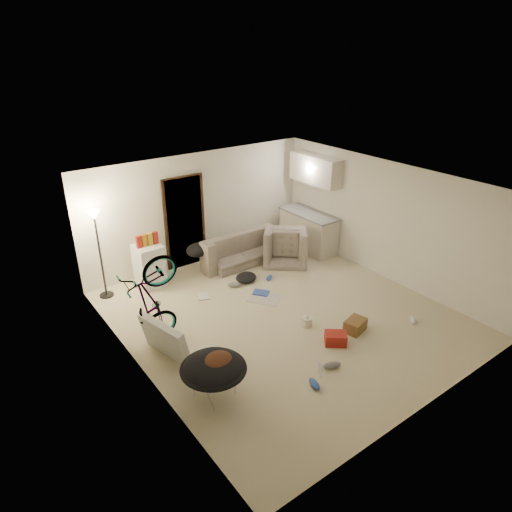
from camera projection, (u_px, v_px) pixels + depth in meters
floor at (283, 315)px, 8.53m from camera, size 5.50×6.00×0.02m
ceiling at (286, 185)px, 7.45m from camera, size 5.50×6.00×0.02m
wall_back at (199, 208)px, 10.18m from camera, size 5.50×0.02×2.50m
wall_front at (435, 336)px, 5.80m from camera, size 5.50×0.02×2.50m
wall_left at (135, 303)px, 6.51m from camera, size 0.02×6.00×2.50m
wall_right at (387, 221)px, 9.46m from camera, size 0.02×6.00×2.50m
doorway at (184, 222)px, 10.04m from camera, size 0.85×0.10×2.04m
door_trim at (185, 223)px, 10.01m from camera, size 0.97×0.04×2.10m
floor_lamp at (97, 236)px, 8.61m from camera, size 0.28×0.28×1.81m
kitchen_counter at (308, 231)px, 11.09m from camera, size 0.60×1.50×0.88m
counter_top at (309, 214)px, 10.89m from camera, size 0.64×1.54×0.04m
kitchen_uppers at (316, 170)px, 10.51m from camera, size 0.38×1.40×0.65m
sofa at (235, 250)px, 10.50m from camera, size 1.91×0.77×0.55m
armchair at (285, 247)px, 10.57m from camera, size 1.29×1.27×0.63m
bicycle at (153, 322)px, 7.52m from camera, size 1.73×0.80×0.98m
book_asset at (322, 378)px, 6.93m from camera, size 0.28×0.25×0.02m
mini_fridge at (149, 265)px, 9.40m from camera, size 0.54×0.54×0.89m
snack_box_0 at (139, 243)px, 9.07m from camera, size 0.10×0.07×0.30m
snack_box_1 at (144, 241)px, 9.14m from camera, size 0.11×0.09×0.30m
snack_box_2 at (150, 240)px, 9.20m from camera, size 0.11×0.09×0.30m
snack_box_3 at (155, 239)px, 9.26m from camera, size 0.11×0.08×0.30m
saucer_chair at (214, 373)px, 6.43m from camera, size 0.95×0.95×0.67m
hoodie at (217, 362)px, 6.35m from camera, size 0.57×0.52×0.22m
sofa_drape at (198, 250)px, 9.88m from camera, size 0.63×0.55×0.28m
tv_box at (165, 339)px, 7.28m from camera, size 0.48×1.03×0.67m
drink_case_a at (355, 325)px, 8.02m from camera, size 0.45×0.37×0.22m
drink_case_b at (336, 338)px, 7.68m from camera, size 0.44×0.43×0.21m
juicer at (307, 321)px, 8.15m from camera, size 0.18×0.18×0.25m
newspaper at (265, 298)px, 9.07m from camera, size 0.73×0.76×0.01m
book_blue at (261, 293)px, 9.24m from camera, size 0.37×0.38×0.03m
book_white at (203, 296)px, 9.12m from camera, size 0.30×0.34×0.03m
shoe_0 at (269, 278)px, 9.77m from camera, size 0.25×0.21×0.09m
shoe_1 at (234, 285)px, 9.46m from camera, size 0.30×0.26×0.11m
shoe_2 at (314, 384)px, 6.74m from camera, size 0.18×0.29×0.10m
shoe_3 at (332, 365)px, 7.12m from camera, size 0.32×0.22×0.11m
shoe_4 at (413, 320)px, 8.29m from camera, size 0.26×0.25×0.10m
clothes_lump_b at (246, 277)px, 9.71m from camera, size 0.64×0.61×0.15m
clothes_lump_c at (208, 353)px, 7.37m from camera, size 0.55×0.51×0.14m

